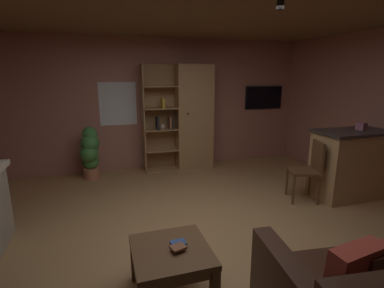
{
  "coord_description": "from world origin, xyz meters",
  "views": [
    {
      "loc": [
        -1.0,
        -2.83,
        1.85
      ],
      "look_at": [
        0.0,
        0.4,
        1.05
      ],
      "focal_mm": 26.84,
      "sensor_mm": 36.0,
      "label": 1
    }
  ],
  "objects_px": {
    "coffee_table": "(171,258)",
    "table_book_1": "(178,247)",
    "bookshelf_cabinet": "(190,118)",
    "potted_floor_plant": "(90,152)",
    "table_book_0": "(178,243)",
    "wall_mounted_tv": "(264,98)",
    "kitchen_bar_counter": "(356,163)",
    "dining_chair": "(309,167)",
    "tissue_box": "(361,126)"
  },
  "relations": [
    {
      "from": "coffee_table",
      "to": "wall_mounted_tv",
      "type": "height_order",
      "value": "wall_mounted_tv"
    },
    {
      "from": "table_book_1",
      "to": "wall_mounted_tv",
      "type": "relative_size",
      "value": 0.13
    },
    {
      "from": "wall_mounted_tv",
      "to": "dining_chair",
      "type": "bearing_deg",
      "value": -103.59
    },
    {
      "from": "tissue_box",
      "to": "dining_chair",
      "type": "xyz_separation_m",
      "value": [
        -0.82,
        0.06,
        -0.58
      ]
    },
    {
      "from": "table_book_0",
      "to": "wall_mounted_tv",
      "type": "distance_m",
      "value": 4.72
    },
    {
      "from": "table_book_1",
      "to": "wall_mounted_tv",
      "type": "height_order",
      "value": "wall_mounted_tv"
    },
    {
      "from": "tissue_box",
      "to": "dining_chair",
      "type": "height_order",
      "value": "tissue_box"
    },
    {
      "from": "table_book_1",
      "to": "table_book_0",
      "type": "bearing_deg",
      "value": 75.29
    },
    {
      "from": "bookshelf_cabinet",
      "to": "potted_floor_plant",
      "type": "relative_size",
      "value": 2.15
    },
    {
      "from": "kitchen_bar_counter",
      "to": "table_book_1",
      "type": "xyz_separation_m",
      "value": [
        -3.19,
        -1.29,
        -0.06
      ]
    },
    {
      "from": "bookshelf_cabinet",
      "to": "table_book_0",
      "type": "xyz_separation_m",
      "value": [
        -1.12,
        -3.38,
        -0.58
      ]
    },
    {
      "from": "tissue_box",
      "to": "table_book_0",
      "type": "height_order",
      "value": "tissue_box"
    },
    {
      "from": "coffee_table",
      "to": "wall_mounted_tv",
      "type": "relative_size",
      "value": 0.74
    },
    {
      "from": "coffee_table",
      "to": "table_book_1",
      "type": "relative_size",
      "value": 5.49
    },
    {
      "from": "kitchen_bar_counter",
      "to": "table_book_1",
      "type": "height_order",
      "value": "kitchen_bar_counter"
    },
    {
      "from": "kitchen_bar_counter",
      "to": "potted_floor_plant",
      "type": "height_order",
      "value": "kitchen_bar_counter"
    },
    {
      "from": "coffee_table",
      "to": "dining_chair",
      "type": "xyz_separation_m",
      "value": [
        2.43,
        1.31,
        0.17
      ]
    },
    {
      "from": "kitchen_bar_counter",
      "to": "wall_mounted_tv",
      "type": "height_order",
      "value": "wall_mounted_tv"
    },
    {
      "from": "table_book_0",
      "to": "wall_mounted_tv",
      "type": "relative_size",
      "value": 0.14
    },
    {
      "from": "bookshelf_cabinet",
      "to": "table_book_0",
      "type": "distance_m",
      "value": 3.61
    },
    {
      "from": "bookshelf_cabinet",
      "to": "potted_floor_plant",
      "type": "xyz_separation_m",
      "value": [
        -1.94,
        -0.15,
        -0.52
      ]
    },
    {
      "from": "tissue_box",
      "to": "coffee_table",
      "type": "bearing_deg",
      "value": -159.0
    },
    {
      "from": "bookshelf_cabinet",
      "to": "table_book_1",
      "type": "bearing_deg",
      "value": -108.23
    },
    {
      "from": "kitchen_bar_counter",
      "to": "wall_mounted_tv",
      "type": "distance_m",
      "value": 2.56
    },
    {
      "from": "kitchen_bar_counter",
      "to": "potted_floor_plant",
      "type": "bearing_deg",
      "value": 152.86
    },
    {
      "from": "coffee_table",
      "to": "wall_mounted_tv",
      "type": "xyz_separation_m",
      "value": [
        3.0,
        3.64,
        1.03
      ]
    },
    {
      "from": "table_book_1",
      "to": "dining_chair",
      "type": "distance_m",
      "value": 2.74
    },
    {
      "from": "kitchen_bar_counter",
      "to": "tissue_box",
      "type": "height_order",
      "value": "tissue_box"
    },
    {
      "from": "tissue_box",
      "to": "wall_mounted_tv",
      "type": "xyz_separation_m",
      "value": [
        -0.26,
        2.39,
        0.27
      ]
    },
    {
      "from": "kitchen_bar_counter",
      "to": "dining_chair",
      "type": "relative_size",
      "value": 1.48
    },
    {
      "from": "coffee_table",
      "to": "dining_chair",
      "type": "height_order",
      "value": "dining_chair"
    },
    {
      "from": "potted_floor_plant",
      "to": "wall_mounted_tv",
      "type": "relative_size",
      "value": 1.09
    },
    {
      "from": "bookshelf_cabinet",
      "to": "coffee_table",
      "type": "bearing_deg",
      "value": -109.19
    },
    {
      "from": "potted_floor_plant",
      "to": "wall_mounted_tv",
      "type": "bearing_deg",
      "value": 5.48
    },
    {
      "from": "tissue_box",
      "to": "kitchen_bar_counter",
      "type": "bearing_deg",
      "value": -160.73
    },
    {
      "from": "wall_mounted_tv",
      "to": "table_book_0",
      "type": "bearing_deg",
      "value": -129.12
    },
    {
      "from": "kitchen_bar_counter",
      "to": "table_book_1",
      "type": "bearing_deg",
      "value": -158.02
    },
    {
      "from": "table_book_0",
      "to": "potted_floor_plant",
      "type": "distance_m",
      "value": 3.34
    },
    {
      "from": "tissue_box",
      "to": "table_book_0",
      "type": "relative_size",
      "value": 0.94
    },
    {
      "from": "tissue_box",
      "to": "wall_mounted_tv",
      "type": "height_order",
      "value": "wall_mounted_tv"
    },
    {
      "from": "bookshelf_cabinet",
      "to": "coffee_table",
      "type": "distance_m",
      "value": 3.7
    },
    {
      "from": "bookshelf_cabinet",
      "to": "wall_mounted_tv",
      "type": "height_order",
      "value": "bookshelf_cabinet"
    },
    {
      "from": "bookshelf_cabinet",
      "to": "kitchen_bar_counter",
      "type": "height_order",
      "value": "bookshelf_cabinet"
    },
    {
      "from": "dining_chair",
      "to": "wall_mounted_tv",
      "type": "xyz_separation_m",
      "value": [
        0.56,
        2.33,
        0.86
      ]
    },
    {
      "from": "tissue_box",
      "to": "dining_chair",
      "type": "bearing_deg",
      "value": 175.65
    },
    {
      "from": "coffee_table",
      "to": "table_book_1",
      "type": "xyz_separation_m",
      "value": [
        0.05,
        -0.04,
        0.12
      ]
    },
    {
      "from": "bookshelf_cabinet",
      "to": "dining_chair",
      "type": "xyz_separation_m",
      "value": [
        1.24,
        -2.12,
        -0.5
      ]
    },
    {
      "from": "coffee_table",
      "to": "potted_floor_plant",
      "type": "xyz_separation_m",
      "value": [
        -0.75,
        3.28,
        0.15
      ]
    },
    {
      "from": "bookshelf_cabinet",
      "to": "coffee_table",
      "type": "xyz_separation_m",
      "value": [
        -1.19,
        -3.43,
        -0.67
      ]
    },
    {
      "from": "bookshelf_cabinet",
      "to": "table_book_1",
      "type": "height_order",
      "value": "bookshelf_cabinet"
    }
  ]
}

